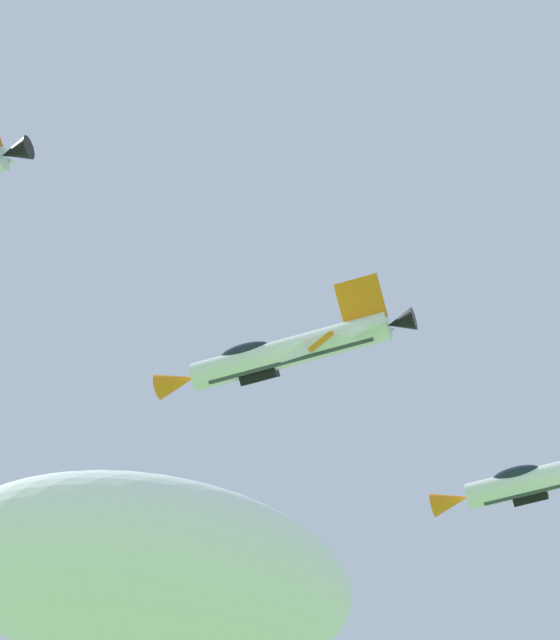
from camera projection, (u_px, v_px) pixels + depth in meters
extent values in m
ellipsoid|color=white|center=(148.00, 576.00, 192.00)|extent=(53.12, 28.00, 23.28)
cone|color=black|center=(16.00, 151.00, 81.45)|extent=(2.08, 2.00, 1.36)
cylinder|color=white|center=(290.00, 352.00, 88.76)|extent=(11.09, 7.78, 1.70)
cube|color=#383D47|center=(292.00, 359.00, 88.73)|extent=(9.22, 6.38, 1.35)
cone|color=orange|center=(177.00, 382.00, 90.25)|extent=(2.86, 2.60, 1.56)
cone|color=black|center=(401.00, 322.00, 87.36)|extent=(2.08, 2.00, 1.36)
ellipsoid|color=#192333|center=(245.00, 353.00, 89.35)|extent=(3.54, 3.01, 1.55)
cube|color=black|center=(259.00, 374.00, 89.16)|extent=(2.58, 2.31, 1.38)
cube|color=white|center=(310.00, 346.00, 85.85)|extent=(3.47, 3.10, 3.30)
cube|color=orange|center=(321.00, 341.00, 83.57)|extent=(1.28, 1.66, 0.58)
cube|color=white|center=(327.00, 345.00, 90.95)|extent=(2.09, 3.03, 3.30)
cube|color=orange|center=(351.00, 340.00, 92.77)|extent=(1.63, 0.65, 0.58)
cube|color=white|center=(369.00, 329.00, 86.21)|extent=(2.26, 2.29, 1.77)
cube|color=white|center=(378.00, 329.00, 89.19)|extent=(1.94, 1.83, 1.77)
cube|color=orange|center=(361.00, 301.00, 87.88)|extent=(3.31, 3.15, 1.86)
cylinder|color=white|center=(560.00, 475.00, 95.87)|extent=(11.09, 7.78, 1.70)
cone|color=orange|center=(451.00, 501.00, 97.36)|extent=(2.86, 2.60, 1.56)
ellipsoid|color=#192333|center=(516.00, 475.00, 96.39)|extent=(3.53, 2.99, 1.53)
cube|color=black|center=(530.00, 495.00, 96.36)|extent=(2.56, 2.28, 1.38)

